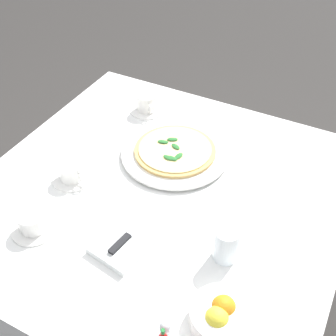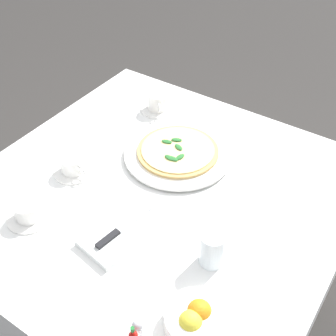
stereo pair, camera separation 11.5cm
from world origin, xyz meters
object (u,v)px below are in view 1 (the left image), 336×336
object	(u,v)px
salt_shaker	(165,331)
pizza	(175,150)
napkin_folded	(131,236)
coffee_cup_right_edge	(33,223)
citrus_bowl	(221,315)
water_glass_left_edge	(226,246)
pizza_plate	(175,153)
coffee_cup_far_left	(147,104)
coffee_cup_center_back	(72,172)
dinner_knife	(132,232)

from	to	relation	value
salt_shaker	pizza	bearing A→B (deg)	24.87
napkin_folded	salt_shaker	size ratio (longest dim) A/B	4.23
coffee_cup_right_edge	citrus_bowl	xyz separation A→B (m)	(-0.02, -0.57, 0.00)
water_glass_left_edge	salt_shaker	xyz separation A→B (m)	(-0.27, 0.03, -0.02)
coffee_cup_right_edge	salt_shaker	bearing A→B (deg)	-103.52
pizza_plate	citrus_bowl	world-z (taller)	citrus_bowl
coffee_cup_far_left	citrus_bowl	xyz separation A→B (m)	(-0.68, -0.58, -0.00)
coffee_cup_far_left	coffee_cup_center_back	distance (m)	0.44
water_glass_left_edge	salt_shaker	distance (m)	0.27
napkin_folded	citrus_bowl	bearing A→B (deg)	-101.43
pizza_plate	napkin_folded	distance (m)	0.37
dinner_knife	citrus_bowl	bearing A→B (deg)	-102.93
dinner_knife	citrus_bowl	distance (m)	0.33
coffee_cup_far_left	pizza_plate	bearing A→B (deg)	-131.61
pizza	napkin_folded	distance (m)	0.37
coffee_cup_far_left	napkin_folded	world-z (taller)	coffee_cup_far_left
coffee_cup_right_edge	dinner_knife	distance (m)	0.28
citrus_bowl	coffee_cup_far_left	bearing A→B (deg)	40.53
coffee_cup_right_edge	coffee_cup_far_left	xyz separation A→B (m)	(0.66, 0.01, 0.01)
coffee_cup_far_left	coffee_cup_right_edge	bearing A→B (deg)	-178.98
coffee_cup_far_left	salt_shaker	distance (m)	0.91
pizza_plate	water_glass_left_edge	xyz separation A→B (m)	(-0.31, -0.30, 0.03)
coffee_cup_center_back	water_glass_left_edge	world-z (taller)	water_glass_left_edge
napkin_folded	dinner_knife	xyz separation A→B (m)	(0.00, -0.00, 0.01)
coffee_cup_far_left	coffee_cup_center_back	bearing A→B (deg)	177.49
pizza_plate	coffee_cup_right_edge	bearing A→B (deg)	156.52
pizza_plate	coffee_cup_far_left	bearing A→B (deg)	48.39
pizza_plate	dinner_knife	xyz separation A→B (m)	(-0.37, -0.05, 0.01)
coffee_cup_center_back	napkin_folded	world-z (taller)	coffee_cup_center_back
coffee_cup_right_edge	coffee_cup_center_back	bearing A→B (deg)	8.15
coffee_cup_right_edge	salt_shaker	world-z (taller)	coffee_cup_right_edge
water_glass_left_edge	napkin_folded	bearing A→B (deg)	103.79
napkin_folded	coffee_cup_right_edge	bearing A→B (deg)	119.56
pizza_plate	coffee_cup_right_edge	size ratio (longest dim) A/B	2.69
coffee_cup_right_edge	citrus_bowl	distance (m)	0.57
coffee_cup_center_back	dinner_knife	world-z (taller)	coffee_cup_center_back
coffee_cup_right_edge	coffee_cup_far_left	distance (m)	0.66
coffee_cup_far_left	salt_shaker	bearing A→B (deg)	-147.91
citrus_bowl	napkin_folded	bearing A→B (deg)	69.40
pizza	coffee_cup_far_left	xyz separation A→B (m)	(0.19, 0.21, 0.01)
coffee_cup_right_edge	coffee_cup_far_left	world-z (taller)	coffee_cup_far_left
pizza_plate	coffee_cup_right_edge	world-z (taller)	coffee_cup_right_edge
citrus_bowl	salt_shaker	xyz separation A→B (m)	(-0.09, 0.10, -0.00)
coffee_cup_right_edge	coffee_cup_center_back	size ratio (longest dim) A/B	1.01
coffee_cup_far_left	dinner_knife	distance (m)	0.62
water_glass_left_edge	dinner_knife	xyz separation A→B (m)	(-0.06, 0.25, -0.02)
pizza_plate	coffee_cup_far_left	distance (m)	0.29
pizza	napkin_folded	xyz separation A→B (m)	(-0.37, -0.05, -0.01)
pizza	coffee_cup_center_back	xyz separation A→B (m)	(-0.25, 0.23, 0.00)
pizza_plate	dinner_knife	world-z (taller)	dinner_knife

